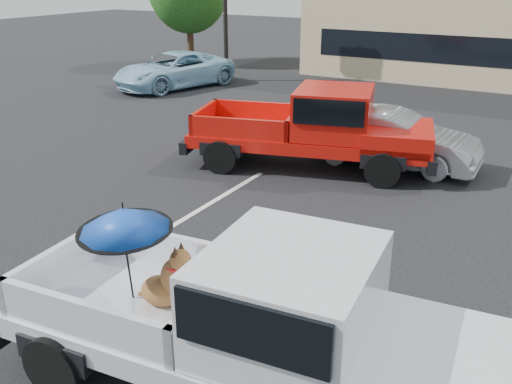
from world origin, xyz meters
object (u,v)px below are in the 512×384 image
Objects in this scene: red_pickup at (326,125)px; silver_sedan at (393,139)px; blue_suv at (174,70)px; silver_pickup at (267,317)px.

red_pickup is 1.52× the size of silver_sedan.
blue_suv is at bearing 62.67° from silver_sedan.
silver_pickup reaches higher than red_pickup.
silver_pickup reaches higher than blue_suv.
blue_suv is at bearing 125.69° from silver_pickup.
red_pickup is at bearing -18.05° from blue_suv.
red_pickup is 1.71m from silver_sedan.
blue_suv reaches higher than silver_sedan.
silver_pickup is 0.95× the size of red_pickup.
silver_pickup is at bearing -33.64° from blue_suv.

